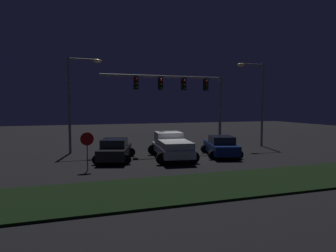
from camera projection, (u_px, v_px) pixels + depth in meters
ground_plane at (175, 158)px, 21.29m from camera, size 80.00×80.00×0.00m
grass_median at (229, 184)px, 13.98m from camera, size 24.49×4.41×0.10m
pickup_truck at (171, 145)px, 20.85m from camera, size 3.30×5.60×1.80m
car_sedan at (221, 146)px, 21.92m from camera, size 3.17×4.71×1.51m
car_sedan_far at (115, 150)px, 20.11m from camera, size 3.26×4.73×1.51m
traffic_signal_gantry at (184, 90)px, 24.31m from camera, size 10.32×0.56×6.50m
street_lamp_left at (76, 92)px, 23.10m from camera, size 2.67×0.44×7.56m
street_lamp_right at (257, 93)px, 26.89m from camera, size 2.79×0.44×7.63m
stop_sign at (87, 144)px, 16.87m from camera, size 0.76×0.08×2.23m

